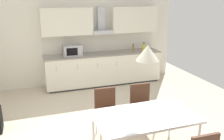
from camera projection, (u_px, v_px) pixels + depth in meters
ground_plane at (106, 131)px, 4.67m from camera, size 7.31×8.49×0.02m
wall_back at (74, 34)px, 6.88m from camera, size 5.85×0.10×2.80m
kitchen_counter at (104, 68)px, 7.04m from camera, size 3.26×0.67×0.89m
backsplash_tile at (100, 42)px, 7.12m from camera, size 3.24×0.02×0.50m
upper_wall_cabinets at (102, 21)px, 6.80m from camera, size 3.24×0.40×0.71m
microwave at (72, 50)px, 6.61m from camera, size 0.48×0.35×0.28m
bottle_yellow at (144, 47)px, 7.23m from camera, size 0.07×0.07×0.24m
bottle_brown at (133, 48)px, 7.13m from camera, size 0.06×0.06×0.23m
dining_table at (145, 118)px, 3.70m from camera, size 1.51×0.89×0.73m
chair_far_right at (142, 103)px, 4.61m from camera, size 0.42×0.42×0.87m
chair_far_left at (106, 108)px, 4.40m from camera, size 0.41×0.41×0.87m
pendant_lamp at (148, 53)px, 3.42m from camera, size 0.32×0.32×0.22m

